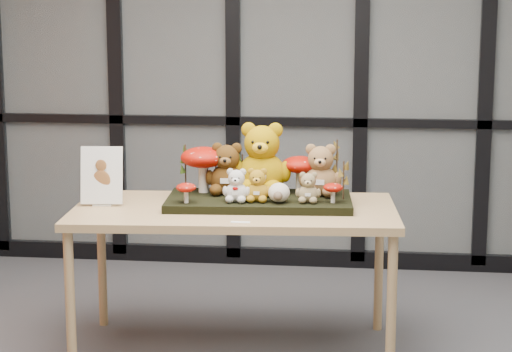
# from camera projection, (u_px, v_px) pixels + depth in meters

# --- Properties ---
(room_shell) EXTENTS (5.00, 5.00, 5.00)m
(room_shell) POSITION_uv_depth(u_px,v_px,m) (254.00, 48.00, 4.01)
(room_shell) COLOR #AAA8A0
(room_shell) RESTS_ON floor
(glass_partition) EXTENTS (4.90, 0.06, 2.78)m
(glass_partition) POSITION_uv_depth(u_px,v_px,m) (297.00, 70.00, 6.47)
(glass_partition) COLOR #2D383F
(glass_partition) RESTS_ON floor
(display_table) EXTENTS (1.77, 0.97, 0.80)m
(display_table) POSITION_uv_depth(u_px,v_px,m) (235.00, 219.00, 4.93)
(display_table) COLOR tan
(display_table) RESTS_ON floor
(diorama_tray) EXTENTS (1.02, 0.56, 0.04)m
(diorama_tray) POSITION_uv_depth(u_px,v_px,m) (259.00, 201.00, 4.98)
(diorama_tray) COLOR black
(diorama_tray) RESTS_ON display_table
(bear_pooh_yellow) EXTENTS (0.35, 0.32, 0.43)m
(bear_pooh_yellow) POSITION_uv_depth(u_px,v_px,m) (262.00, 154.00, 5.06)
(bear_pooh_yellow) COLOR #AF8304
(bear_pooh_yellow) RESTS_ON diorama_tray
(bear_brown_medium) EXTENTS (0.25, 0.23, 0.31)m
(bear_brown_medium) POSITION_uv_depth(u_px,v_px,m) (227.00, 166.00, 5.05)
(bear_brown_medium) COLOR #482C0D
(bear_brown_medium) RESTS_ON diorama_tray
(bear_tan_back) EXTENTS (0.25, 0.23, 0.31)m
(bear_tan_back) POSITION_uv_depth(u_px,v_px,m) (320.00, 167.00, 5.01)
(bear_tan_back) COLOR olive
(bear_tan_back) RESTS_ON diorama_tray
(bear_small_yellow) EXTENTS (0.16, 0.14, 0.19)m
(bear_small_yellow) POSITION_uv_depth(u_px,v_px,m) (258.00, 183.00, 4.86)
(bear_small_yellow) COLOR #AB7B17
(bear_small_yellow) RESTS_ON diorama_tray
(bear_white_bow) EXTENTS (0.16, 0.14, 0.19)m
(bear_white_bow) POSITION_uv_depth(u_px,v_px,m) (237.00, 183.00, 4.85)
(bear_white_bow) COLOR silver
(bear_white_bow) RESTS_ON diorama_tray
(bear_beige_small) EXTENTS (0.14, 0.13, 0.18)m
(bear_beige_small) POSITION_uv_depth(u_px,v_px,m) (308.00, 186.00, 4.84)
(bear_beige_small) COLOR #8F7B51
(bear_beige_small) RESTS_ON diorama_tray
(plush_cream_hedgehog) EXTENTS (0.09, 0.08, 0.11)m
(plush_cream_hedgehog) POSITION_uv_depth(u_px,v_px,m) (279.00, 192.00, 4.84)
(plush_cream_hedgehog) COLOR beige
(plush_cream_hedgehog) RESTS_ON diorama_tray
(mushroom_back_left) EXTENTS (0.25, 0.25, 0.28)m
(mushroom_back_left) POSITION_uv_depth(u_px,v_px,m) (203.00, 167.00, 5.09)
(mushroom_back_left) COLOR #960E04
(mushroom_back_left) RESTS_ON diorama_tray
(mushroom_back_right) EXTENTS (0.20, 0.20, 0.22)m
(mushroom_back_right) POSITION_uv_depth(u_px,v_px,m) (300.00, 173.00, 5.08)
(mushroom_back_right) COLOR #960E04
(mushroom_back_right) RESTS_ON diorama_tray
(mushroom_front_left) EXTENTS (0.10, 0.10, 0.12)m
(mushroom_front_left) POSITION_uv_depth(u_px,v_px,m) (186.00, 192.00, 4.82)
(mushroom_front_left) COLOR #960E04
(mushroom_front_left) RESTS_ON diorama_tray
(mushroom_front_right) EXTENTS (0.10, 0.10, 0.11)m
(mushroom_front_right) POSITION_uv_depth(u_px,v_px,m) (333.00, 192.00, 4.83)
(mushroom_front_right) COLOR #960E04
(mushroom_front_right) RESTS_ON diorama_tray
(sprig_green_far_left) EXTENTS (0.05, 0.05, 0.26)m
(sprig_green_far_left) POSITION_uv_depth(u_px,v_px,m) (186.00, 168.00, 5.09)
(sprig_green_far_left) COLOR #1C340B
(sprig_green_far_left) RESTS_ON diorama_tray
(sprig_green_mid_left) EXTENTS (0.05, 0.05, 0.26)m
(sprig_green_mid_left) POSITION_uv_depth(u_px,v_px,m) (216.00, 167.00, 5.14)
(sprig_green_mid_left) COLOR #1C340B
(sprig_green_mid_left) RESTS_ON diorama_tray
(sprig_dry_far_right) EXTENTS (0.05, 0.05, 0.30)m
(sprig_dry_far_right) POSITION_uv_depth(u_px,v_px,m) (337.00, 167.00, 5.03)
(sprig_dry_far_right) COLOR brown
(sprig_dry_far_right) RESTS_ON diorama_tray
(sprig_dry_mid_right) EXTENTS (0.05, 0.05, 0.21)m
(sprig_dry_mid_right) POSITION_uv_depth(u_px,v_px,m) (343.00, 180.00, 4.91)
(sprig_dry_mid_right) COLOR brown
(sprig_dry_mid_right) RESTS_ON diorama_tray
(sprig_green_centre) EXTENTS (0.05, 0.05, 0.20)m
(sprig_green_centre) POSITION_uv_depth(u_px,v_px,m) (242.00, 172.00, 5.15)
(sprig_green_centre) COLOR #1C340B
(sprig_green_centre) RESTS_ON diorama_tray
(sign_holder) EXTENTS (0.23, 0.09, 0.32)m
(sign_holder) POSITION_uv_depth(u_px,v_px,m) (102.00, 178.00, 4.95)
(sign_holder) COLOR silver
(sign_holder) RESTS_ON display_table
(label_card) EXTENTS (0.10, 0.03, 0.00)m
(label_card) POSITION_uv_depth(u_px,v_px,m) (240.00, 222.00, 4.58)
(label_card) COLOR white
(label_card) RESTS_ON display_table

